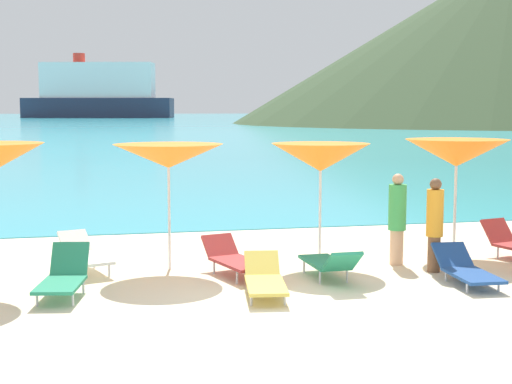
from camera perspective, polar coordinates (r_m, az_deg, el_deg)
ground_plane at (r=20.30m, az=-5.05°, el=-2.04°), size 50.00×100.00×0.30m
ocean_water at (r=236.84m, az=-11.95°, el=5.54°), size 650.00×440.00×0.02m
umbrella_2 at (r=13.07m, az=-6.70°, el=2.73°), size 1.94×1.94×2.20m
umbrella_3 at (r=13.52m, az=4.94°, el=2.63°), size 1.85×1.85×2.19m
umbrella_4 at (r=14.86m, az=15.05°, el=2.89°), size 2.17×2.17×2.23m
lounge_chair_0 at (r=12.59m, az=15.73°, el=-5.66°), size 0.69×1.65×0.54m
lounge_chair_1 at (r=12.34m, az=5.63°, el=-5.36°), size 0.58×1.72×0.63m
lounge_chair_3 at (r=13.33m, az=-12.94°, el=-4.60°), size 0.99×1.69×0.62m
lounge_chair_4 at (r=11.63m, az=-14.48°, el=-6.25°), size 0.83×1.50×0.73m
lounge_chair_5 at (r=11.36m, az=0.67°, el=-6.68°), size 0.79×1.65×0.55m
lounge_chair_7 at (r=12.69m, az=-1.64°, el=-5.10°), size 1.00×1.68×0.60m
beachgoer_1 at (r=13.70m, az=10.72°, el=-1.86°), size 0.32×0.32×1.65m
beachgoer_2 at (r=13.22m, az=13.47°, el=-2.25°), size 0.29×0.29×1.63m
cruise_ship at (r=246.26m, az=-11.95°, el=7.37°), size 48.41×21.81×20.45m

